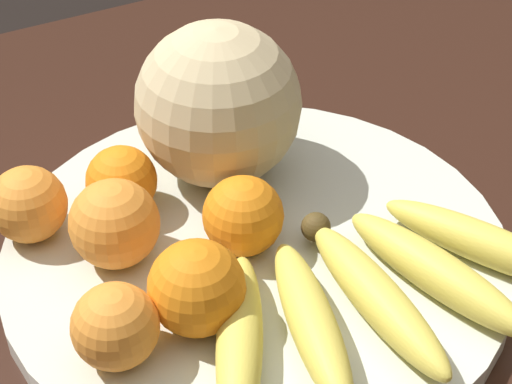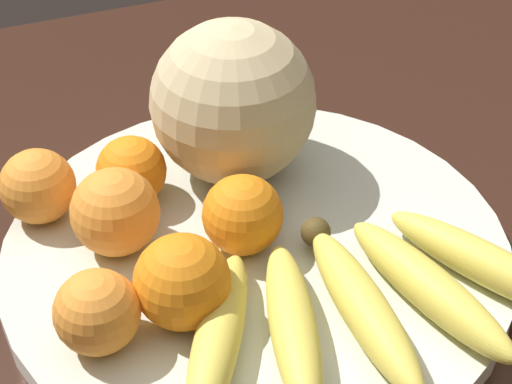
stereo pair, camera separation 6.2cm
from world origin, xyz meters
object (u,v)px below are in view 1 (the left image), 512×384
orange_front_left (28,204)px  orange_mid_center (114,224)px  banana_bunch (375,291)px  orange_top_small (122,181)px  fruit_bowl (256,251)px  orange_front_right (197,288)px  orange_back_right (243,216)px  orange_back_left (115,326)px  melon (218,104)px

orange_front_left → orange_mid_center: (0.05, -0.06, 0.00)m
orange_mid_center → banana_bunch: bearing=-44.3°
banana_bunch → orange_front_left: (-0.18, 0.19, 0.01)m
orange_top_small → fruit_bowl: bearing=-50.3°
orange_front_right → orange_back_right: bearing=40.0°
banana_bunch → orange_front_right: (-0.11, 0.05, 0.02)m
banana_bunch → orange_front_right: orange_front_right is taller
orange_back_left → orange_back_right: orange_back_right is taller
fruit_bowl → orange_back_left: bearing=-157.8°
orange_mid_center → orange_front_right: bearing=-74.7°
fruit_bowl → orange_top_small: size_ratio=6.90×
orange_top_small → orange_front_right: bearing=-90.6°
orange_mid_center → orange_back_left: bearing=-111.4°
fruit_bowl → orange_top_small: (-0.07, 0.09, 0.04)m
orange_front_left → orange_front_right: (0.07, -0.14, 0.00)m
melon → orange_back_right: size_ratio=2.20×
banana_bunch → orange_front_left: orange_front_left is taller
banana_bunch → orange_back_left: bearing=-103.2°
orange_front_right → orange_front_left: bearing=116.4°
banana_bunch → orange_top_small: bearing=-147.5°
orange_front_left → orange_top_small: orange_front_left is taller
banana_bunch → orange_back_right: 0.11m
fruit_bowl → banana_bunch: 0.11m
orange_top_small → orange_mid_center: bearing=-116.3°
melon → orange_front_right: 0.17m
fruit_bowl → orange_back_right: 0.04m
melon → orange_top_small: (-0.09, -0.01, -0.04)m
melon → orange_front_left: (-0.16, -0.00, -0.04)m
banana_bunch → orange_top_small: (-0.11, 0.18, 0.01)m
orange_mid_center → orange_top_small: size_ratio=1.19×
orange_front_left → orange_back_left: orange_front_left is taller
melon → orange_front_left: 0.17m
orange_front_left → orange_top_small: size_ratio=1.05×
orange_front_left → orange_back_left: (0.01, -0.15, -0.00)m
melon → orange_back_right: melon is taller
orange_front_right → orange_mid_center: same height
melon → banana_bunch: melon is taller
banana_bunch → orange_top_small: size_ratio=5.39×
orange_back_left → orange_top_small: orange_back_left is taller
banana_bunch → orange_front_right: 0.12m
orange_back_left → fruit_bowl: bearing=22.2°
banana_bunch → orange_top_small: 0.22m
fruit_bowl → orange_mid_center: orange_mid_center is taller
banana_bunch → orange_back_right: bearing=-152.2°
orange_front_right → orange_top_small: 0.14m
fruit_bowl → orange_front_left: bearing=147.6°
banana_bunch → orange_front_left: 0.26m
orange_front_right → orange_top_small: orange_front_right is taller
fruit_bowl → orange_front_right: orange_front_right is taller
orange_mid_center → orange_front_left: bearing=130.0°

